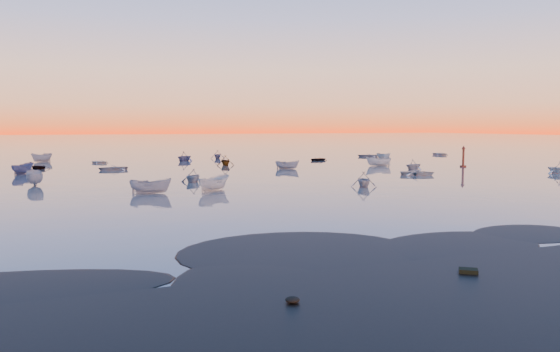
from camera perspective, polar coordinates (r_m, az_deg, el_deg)
name	(u,v)px	position (r m, az deg, el deg)	size (l,w,h in m)	color
ground	(157,154)	(125.12, -12.71, 2.29)	(600.00, 600.00, 0.00)	#645B53
mud_lobes	(456,246)	(29.88, 17.90, -6.95)	(140.00, 6.00, 0.07)	black
moored_fleet	(207,169)	(79.04, -7.61, 0.71)	(124.00, 58.00, 1.20)	silver
boat_near_center	(214,191)	(52.78, -6.92, -1.53)	(4.21, 1.78, 1.46)	silver
boat_near_right	(558,174)	(79.96, 27.08, 0.23)	(3.44, 1.55, 1.20)	silver
channel_marker	(463,158)	(87.37, 18.61, 1.78)	(0.94, 0.94, 3.34)	#4E1B10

